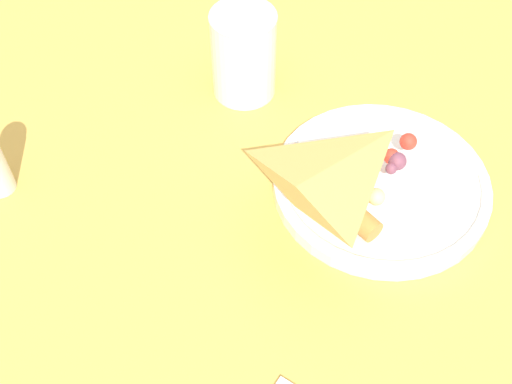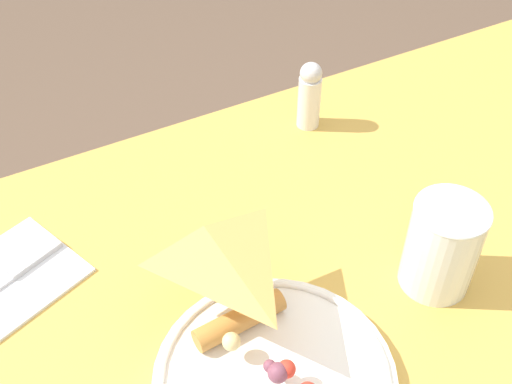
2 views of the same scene
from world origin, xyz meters
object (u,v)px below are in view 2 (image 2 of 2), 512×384
plate_pizza (274,374)px  salt_shaker (310,95)px  milk_glass (442,248)px  dining_table (411,373)px

plate_pizza → salt_shaker: size_ratio=2.32×
milk_glass → salt_shaker: milk_glass is taller
dining_table → salt_shaker: 0.39m
dining_table → milk_glass: (-0.04, -0.04, 0.16)m
salt_shaker → milk_glass: bearing=85.4°
plate_pizza → salt_shaker: (-0.24, -0.34, 0.04)m
milk_glass → salt_shaker: bearing=-94.6°
dining_table → plate_pizza: size_ratio=4.89×
milk_glass → salt_shaker: (-0.02, -0.31, -0.00)m
dining_table → milk_glass: bearing=-134.2°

